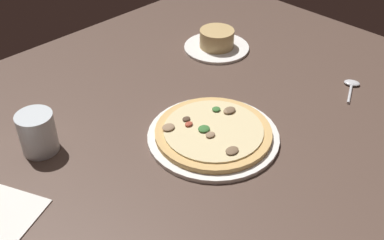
{
  "coord_description": "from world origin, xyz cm",
  "views": [
    {
      "loc": [
        -56.61,
        -63.16,
        68.74
      ],
      "look_at": [
        1.44,
        -5.12,
        7.0
      ],
      "focal_mm": 43.71,
      "sensor_mm": 36.0,
      "label": 1
    }
  ],
  "objects_px": {
    "ramekin_on_saucer": "(217,42)",
    "spoon": "(351,86)",
    "pizza_main": "(213,134)",
    "water_glass": "(38,135)"
  },
  "relations": [
    {
      "from": "pizza_main",
      "to": "spoon",
      "type": "relative_size",
      "value": 2.68
    },
    {
      "from": "water_glass",
      "to": "spoon",
      "type": "height_order",
      "value": "water_glass"
    },
    {
      "from": "pizza_main",
      "to": "ramekin_on_saucer",
      "type": "relative_size",
      "value": 1.54
    },
    {
      "from": "pizza_main",
      "to": "spoon",
      "type": "height_order",
      "value": "pizza_main"
    },
    {
      "from": "pizza_main",
      "to": "water_glass",
      "type": "xyz_separation_m",
      "value": [
        -0.29,
        0.23,
        0.03
      ]
    },
    {
      "from": "spoon",
      "to": "water_glass",
      "type": "bearing_deg",
      "value": 153.49
    },
    {
      "from": "water_glass",
      "to": "spoon",
      "type": "xyz_separation_m",
      "value": [
        0.68,
        -0.34,
        -0.03
      ]
    },
    {
      "from": "ramekin_on_saucer",
      "to": "spoon",
      "type": "xyz_separation_m",
      "value": [
        0.09,
        -0.38,
        -0.02
      ]
    },
    {
      "from": "pizza_main",
      "to": "water_glass",
      "type": "height_order",
      "value": "water_glass"
    },
    {
      "from": "pizza_main",
      "to": "spoon",
      "type": "bearing_deg",
      "value": -15.34
    }
  ]
}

